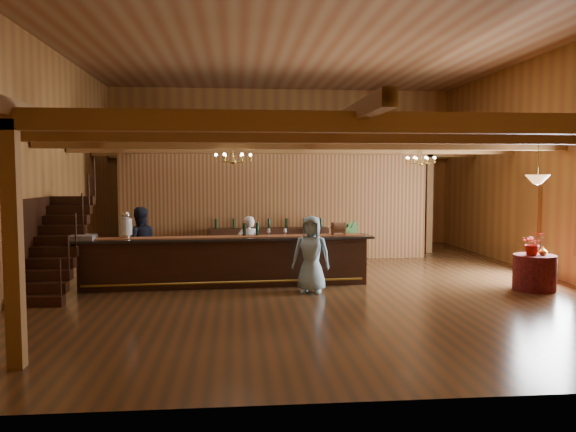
{
  "coord_description": "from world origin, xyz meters",
  "views": [
    {
      "loc": [
        -1.66,
        -12.92,
        2.51
      ],
      "look_at": [
        -0.38,
        0.72,
        1.49
      ],
      "focal_mm": 35.0,
      "sensor_mm": 36.0,
      "label": 1
    }
  ],
  "objects": [
    {
      "name": "staff_second",
      "position": [
        -3.92,
        0.44,
        0.87
      ],
      "size": [
        0.98,
        0.85,
        1.75
      ],
      "primitive_type": "imported",
      "rotation": [
        0.0,
        0.0,
        3.39
      ],
      "color": "#1B1F30",
      "rests_on": "floor"
    },
    {
      "name": "glass_rack_tray",
      "position": [
        -4.94,
        -0.57,
        1.16
      ],
      "size": [
        0.5,
        0.5,
        0.1
      ],
      "primitive_type": "cube",
      "color": "gray",
      "rests_on": "tasting_bar"
    },
    {
      "name": "wall_front",
      "position": [
        0.0,
        -7.0,
        2.75
      ],
      "size": [
        12.0,
        0.1,
        5.5
      ],
      "primitive_type": "cube",
      "color": "olive",
      "rests_on": "floor"
    },
    {
      "name": "chandelier_left",
      "position": [
        -1.7,
        -0.38,
        2.88
      ],
      "size": [
        0.8,
        0.8,
        0.47
      ],
      "color": "#B69539",
      "rests_on": "beam_grid"
    },
    {
      "name": "pendant_lamp",
      "position": [
        4.77,
        -1.46,
        2.4
      ],
      "size": [
        0.52,
        0.52,
        0.9
      ],
      "color": "#B69539",
      "rests_on": "beam_grid"
    },
    {
      "name": "staircase",
      "position": [
        -5.45,
        -0.74,
        1.0
      ],
      "size": [
        1.0,
        2.8,
        2.0
      ],
      "color": "black",
      "rests_on": "floor"
    },
    {
      "name": "beverage_dispenser",
      "position": [
        -4.06,
        -0.41,
        1.39
      ],
      "size": [
        0.26,
        0.26,
        0.6
      ],
      "color": "silver",
      "rests_on": "tasting_bar"
    },
    {
      "name": "beam_grid",
      "position": [
        0.0,
        0.51,
        3.24
      ],
      "size": [
        11.9,
        13.9,
        0.39
      ],
      "color": "brown",
      "rests_on": "wall_left"
    },
    {
      "name": "wall_back",
      "position": [
        0.0,
        7.0,
        2.75
      ],
      "size": [
        12.0,
        0.1,
        5.5
      ],
      "primitive_type": "cube",
      "color": "olive",
      "rests_on": "floor"
    },
    {
      "name": "wall_left",
      "position": [
        -6.0,
        0.0,
        2.75
      ],
      "size": [
        0.1,
        14.0,
        5.5
      ],
      "primitive_type": "cube",
      "color": "olive",
      "rests_on": "floor"
    },
    {
      "name": "support_posts",
      "position": [
        0.0,
        -0.5,
        1.6
      ],
      "size": [
        9.2,
        10.2,
        3.2
      ],
      "color": "brown",
      "rests_on": "floor"
    },
    {
      "name": "guest",
      "position": [
        -0.07,
        -1.23,
        0.82
      ],
      "size": [
        0.91,
        0.73,
        1.64
      ],
      "primitive_type": "imported",
      "rotation": [
        0.0,
        0.0,
        -0.29
      ],
      "color": "#8CB5C8",
      "rests_on": "floor"
    },
    {
      "name": "floor_plant",
      "position": [
        1.39,
        2.29,
        0.62
      ],
      "size": [
        0.72,
        0.59,
        1.23
      ],
      "primitive_type": "imported",
      "rotation": [
        0.0,
        0.0,
        -0.07
      ],
      "color": "#25491C",
      "rests_on": "floor"
    },
    {
      "name": "raffle_drum",
      "position": [
        0.69,
        -0.26,
        1.28
      ],
      "size": [
        0.34,
        0.24,
        0.3
      ],
      "color": "brown",
      "rests_on": "tasting_bar"
    },
    {
      "name": "table_vase",
      "position": [
        4.91,
        -1.53,
        0.92
      ],
      "size": [
        0.19,
        0.19,
        0.29
      ],
      "primitive_type": "imported",
      "rotation": [
        0.0,
        0.0,
        0.44
      ],
      "color": "#B69539",
      "rests_on": "round_table"
    },
    {
      "name": "tasting_bar",
      "position": [
        -1.88,
        -0.35,
        0.56
      ],
      "size": [
        6.67,
        1.2,
        1.12
      ],
      "rotation": [
        0.0,
        0.0,
        0.05
      ],
      "color": "black",
      "rests_on": "floor"
    },
    {
      "name": "window_right_back",
      "position": [
        5.95,
        1.0,
        1.55
      ],
      "size": [
        0.12,
        1.05,
        1.75
      ],
      "primitive_type": "cube",
      "color": "white",
      "rests_on": "wall_right"
    },
    {
      "name": "bar_bottle_1",
      "position": [
        -1.18,
        -0.18,
        1.26
      ],
      "size": [
        0.07,
        0.07,
        0.3
      ],
      "primitive_type": "cylinder",
      "color": "black",
      "rests_on": "tasting_bar"
    },
    {
      "name": "ceiling",
      "position": [
        0.0,
        0.0,
        5.5
      ],
      "size": [
        14.0,
        14.0,
        0.0
      ],
      "primitive_type": "plane",
      "rotation": [
        3.14,
        0.0,
        0.0
      ],
      "color": "brown",
      "rests_on": "wall_back"
    },
    {
      "name": "table_flowers",
      "position": [
        4.7,
        -1.5,
        1.03
      ],
      "size": [
        0.56,
        0.52,
        0.51
      ],
      "primitive_type": "imported",
      "rotation": [
        0.0,
        0.0,
        -0.3
      ],
      "color": "#AB1109",
      "rests_on": "round_table"
    },
    {
      "name": "backbar_shelf",
      "position": [
        -0.71,
        3.09,
        0.48
      ],
      "size": [
        3.46,
        0.83,
        0.96
      ],
      "primitive_type": "cube",
      "rotation": [
        0.0,
        0.0,
        0.09
      ],
      "color": "black",
      "rests_on": "floor"
    },
    {
      "name": "bar_bottle_0",
      "position": [
        -1.47,
        -0.2,
        1.26
      ],
      "size": [
        0.07,
        0.07,
        0.3
      ],
      "primitive_type": "cylinder",
      "color": "black",
      "rests_on": "tasting_bar"
    },
    {
      "name": "backroom_boxes",
      "position": [
        -0.29,
        5.5,
        0.53
      ],
      "size": [
        4.1,
        0.6,
        1.1
      ],
      "color": "black",
      "rests_on": "floor"
    },
    {
      "name": "wall_right",
      "position": [
        6.0,
        0.0,
        2.75
      ],
      "size": [
        0.1,
        14.0,
        5.5
      ],
      "primitive_type": "cube",
      "color": "olive",
      "rests_on": "floor"
    },
    {
      "name": "chandelier_right",
      "position": [
        3.32,
        1.85,
        2.9
      ],
      "size": [
        0.8,
        0.8,
        0.46
      ],
      "color": "#B69539",
      "rests_on": "beam_grid"
    },
    {
      "name": "partition_wall",
      "position": [
        -0.5,
        3.5,
        1.55
      ],
      "size": [
        9.0,
        0.18,
        3.1
      ],
      "primitive_type": "cube",
      "color": "brown",
      "rests_on": "floor"
    },
    {
      "name": "round_table",
      "position": [
        4.77,
        -1.46,
        0.39
      ],
      "size": [
        0.89,
        0.89,
        0.77
      ],
      "primitive_type": "cylinder",
      "color": "maroon",
      "rests_on": "floor"
    },
    {
      "name": "bartender",
      "position": [
        -1.37,
        0.44,
        0.76
      ],
      "size": [
        0.59,
        0.43,
        1.52
      ],
      "primitive_type": "imported",
      "rotation": [
        0.0,
        0.0,
        3.26
      ],
      "color": "white",
      "rests_on": "floor"
    },
    {
      "name": "floor",
      "position": [
        0.0,
        0.0,
        0.0
      ],
      "size": [
        14.0,
        14.0,
        0.0
      ],
      "primitive_type": "plane",
      "color": "brown",
      "rests_on": "ground"
    }
  ]
}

